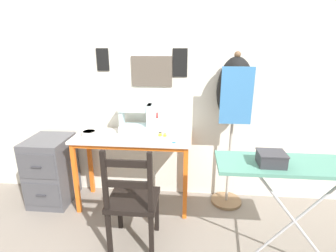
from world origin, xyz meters
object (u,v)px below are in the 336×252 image
Objects in this scene: storage_box at (271,159)px; ironing_board at (303,170)px; scissors at (177,142)px; thread_spool_mid_table at (165,135)px; fabric_bowl at (89,133)px; sewing_machine at (140,119)px; filing_cabinet at (51,170)px; thread_spool_near_machine at (160,134)px; wooden_chair at (132,201)px; dress_form at (234,98)px.

ironing_board is at bearing 9.99° from storage_box.
thread_spool_mid_table is (-0.12, 0.13, 0.01)m from scissors.
sewing_machine is at bearing 14.93° from fabric_bowl.
filing_cabinet is at bearing -173.29° from sewing_machine.
filing_cabinet is at bearing 161.78° from ironing_board.
filing_cabinet is at bearing -179.11° from thread_spool_near_machine.
wooden_chair is 1.12m from storage_box.
storage_box is (1.98, -0.77, 0.57)m from filing_cabinet.
sewing_machine reaches higher than scissors.
dress_form is 1.37× the size of ironing_board.
dress_form is (0.70, 0.10, 0.35)m from thread_spool_near_machine.
ironing_board is 0.25m from storage_box.
sewing_machine is at bearing 6.71° from filing_cabinet.
filing_cabinet is (-1.00, 0.58, -0.07)m from wooden_chair.
fabric_bowl is 0.88m from scissors.
storage_box reaches higher than ironing_board.
thread_spool_near_machine is at bearing 141.56° from scissors.
thread_spool_near_machine is 0.71m from wooden_chair.
filing_cabinet is at bearing -179.35° from thread_spool_mid_table.
filing_cabinet is at bearing 150.19° from wooden_chair.
sewing_machine is 0.30m from thread_spool_mid_table.
ironing_board is (2.21, -0.73, 0.48)m from filing_cabinet.
wooden_chair is (-0.21, -0.59, -0.36)m from thread_spool_mid_table.
scissors is at bearing -31.15° from sewing_machine.
fabric_bowl is 3.77× the size of thread_spool_mid_table.
thread_spool_mid_table is at bearing -20.88° from sewing_machine.
thread_spool_mid_table is 0.72m from wooden_chair.
wooden_chair is (0.54, -0.56, -0.37)m from fabric_bowl.
scissors is 0.14× the size of wooden_chair.
fabric_bowl is at bearing 173.48° from scissors.
wooden_chair is at bearing -104.91° from thread_spool_near_machine.
dress_form is at bearing 7.79° from thread_spool_near_machine.
storage_box reaches higher than filing_cabinet.
thread_spool_mid_table is 0.75m from dress_form.
scissors is 0.68m from dress_form.
wooden_chair is 1.31m from dress_form.
sewing_machine is 1.11m from filing_cabinet.
ironing_board is (1.05, -0.75, 0.04)m from thread_spool_near_machine.
sewing_machine is at bearing -179.90° from dress_form.
filing_cabinet is 0.62× the size of ironing_board.
storage_box is (1.03, -0.88, 0.02)m from sewing_machine.
fabric_bowl is 0.21× the size of filing_cabinet.
dress_form reaches higher than scissors.
fabric_bowl is 0.13× the size of ironing_board.
thread_spool_near_machine is at bearing -172.21° from dress_form.
thread_spool_near_machine is 0.24× the size of storage_box.
storage_box reaches higher than thread_spool_near_machine.
storage_box is (-0.23, -0.04, 0.09)m from ironing_board.
dress_form reaches higher than wooden_chair.
thread_spool_near_machine is at bearing 136.25° from storage_box.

